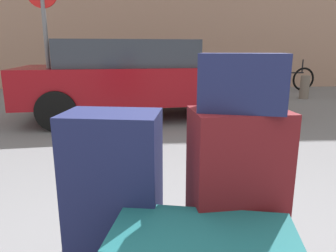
{
  "coord_description": "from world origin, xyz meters",
  "views": [
    {
      "loc": [
        -0.14,
        -1.11,
        1.26
      ],
      "look_at": [
        0.0,
        1.2,
        0.69
      ],
      "focal_mm": 33.34,
      "sensor_mm": 36.0,
      "label": 1
    }
  ],
  "objects_px": {
    "parked_car": "(138,77)",
    "suitcase_maroon_front_right": "(235,194)",
    "bollard_kerb_near": "(253,88)",
    "bicycle_leaning": "(288,79)",
    "bollard_kerb_mid": "(305,87)",
    "duffel_bag_navy_topmost_pile": "(242,82)",
    "no_parking_sign": "(46,36)",
    "suitcase_navy_rear_left": "(114,192)"
  },
  "relations": [
    {
      "from": "duffel_bag_navy_topmost_pile",
      "to": "suitcase_maroon_front_right",
      "type": "bearing_deg",
      "value": 0.0
    },
    {
      "from": "bicycle_leaning",
      "to": "parked_car",
      "type": "bearing_deg",
      "value": -141.95
    },
    {
      "from": "suitcase_maroon_front_right",
      "to": "bollard_kerb_near",
      "type": "xyz_separation_m",
      "value": [
        2.36,
        6.77,
        -0.39
      ]
    },
    {
      "from": "suitcase_navy_rear_left",
      "to": "duffel_bag_navy_topmost_pile",
      "type": "distance_m",
      "value": 0.68
    },
    {
      "from": "suitcase_maroon_front_right",
      "to": "duffel_bag_navy_topmost_pile",
      "type": "xyz_separation_m",
      "value": [
        0.0,
        0.0,
        0.45
      ]
    },
    {
      "from": "parked_car",
      "to": "suitcase_navy_rear_left",
      "type": "bearing_deg",
      "value": -89.34
    },
    {
      "from": "duffel_bag_navy_topmost_pile",
      "to": "bicycle_leaning",
      "type": "relative_size",
      "value": 0.18
    },
    {
      "from": "parked_car",
      "to": "bicycle_leaning",
      "type": "bearing_deg",
      "value": 38.05
    },
    {
      "from": "suitcase_maroon_front_right",
      "to": "parked_car",
      "type": "xyz_separation_m",
      "value": [
        -0.55,
        4.78,
        0.07
      ]
    },
    {
      "from": "suitcase_maroon_front_right",
      "to": "suitcase_navy_rear_left",
      "type": "xyz_separation_m",
      "value": [
        -0.5,
        0.06,
        -0.01
      ]
    },
    {
      "from": "suitcase_maroon_front_right",
      "to": "parked_car",
      "type": "bearing_deg",
      "value": 92.27
    },
    {
      "from": "duffel_bag_navy_topmost_pile",
      "to": "bollard_kerb_near",
      "type": "relative_size",
      "value": 0.51
    },
    {
      "from": "parked_car",
      "to": "bollard_kerb_near",
      "type": "height_order",
      "value": "parked_car"
    },
    {
      "from": "suitcase_maroon_front_right",
      "to": "bollard_kerb_mid",
      "type": "relative_size",
      "value": 1.16
    },
    {
      "from": "duffel_bag_navy_topmost_pile",
      "to": "bicycle_leaning",
      "type": "distance_m",
      "value": 9.25
    },
    {
      "from": "parked_car",
      "to": "bollard_kerb_mid",
      "type": "relative_size",
      "value": 7.45
    },
    {
      "from": "suitcase_maroon_front_right",
      "to": "bollard_kerb_mid",
      "type": "xyz_separation_m",
      "value": [
        3.73,
        6.77,
        -0.39
      ]
    },
    {
      "from": "duffel_bag_navy_topmost_pile",
      "to": "no_parking_sign",
      "type": "relative_size",
      "value": 0.13
    },
    {
      "from": "bollard_kerb_near",
      "to": "no_parking_sign",
      "type": "height_order",
      "value": "no_parking_sign"
    },
    {
      "from": "parked_car",
      "to": "suitcase_maroon_front_right",
      "type": "bearing_deg",
      "value": -83.44
    },
    {
      "from": "bollard_kerb_near",
      "to": "parked_car",
      "type": "bearing_deg",
      "value": -145.6
    },
    {
      "from": "bollard_kerb_near",
      "to": "no_parking_sign",
      "type": "relative_size",
      "value": 0.25
    },
    {
      "from": "parked_car",
      "to": "bollard_kerb_mid",
      "type": "xyz_separation_m",
      "value": [
        4.28,
        1.99,
        -0.46
      ]
    },
    {
      "from": "bollard_kerb_near",
      "to": "suitcase_navy_rear_left",
      "type": "bearing_deg",
      "value": -113.03
    },
    {
      "from": "suitcase_navy_rear_left",
      "to": "bollard_kerb_near",
      "type": "relative_size",
      "value": 1.13
    },
    {
      "from": "duffel_bag_navy_topmost_pile",
      "to": "bollard_kerb_near",
      "type": "xyz_separation_m",
      "value": [
        2.36,
        6.77,
        -0.84
      ]
    },
    {
      "from": "duffel_bag_navy_topmost_pile",
      "to": "bollard_kerb_mid",
      "type": "relative_size",
      "value": 0.51
    },
    {
      "from": "suitcase_maroon_front_right",
      "to": "bollard_kerb_near",
      "type": "height_order",
      "value": "suitcase_maroon_front_right"
    },
    {
      "from": "bollard_kerb_mid",
      "to": "parked_car",
      "type": "bearing_deg",
      "value": -155.07
    },
    {
      "from": "suitcase_maroon_front_right",
      "to": "bollard_kerb_near",
      "type": "relative_size",
      "value": 1.16
    },
    {
      "from": "bollard_kerb_near",
      "to": "suitcase_maroon_front_right",
      "type": "bearing_deg",
      "value": -109.2
    },
    {
      "from": "parked_car",
      "to": "bollard_kerb_mid",
      "type": "distance_m",
      "value": 4.74
    },
    {
      "from": "suitcase_navy_rear_left",
      "to": "bollard_kerb_near",
      "type": "distance_m",
      "value": 7.3
    },
    {
      "from": "parked_car",
      "to": "no_parking_sign",
      "type": "distance_m",
      "value": 1.71
    },
    {
      "from": "bollard_kerb_near",
      "to": "bollard_kerb_mid",
      "type": "xyz_separation_m",
      "value": [
        1.37,
        0.0,
        0.0
      ]
    },
    {
      "from": "duffel_bag_navy_topmost_pile",
      "to": "parked_car",
      "type": "relative_size",
      "value": 0.07
    },
    {
      "from": "parked_car",
      "to": "no_parking_sign",
      "type": "xyz_separation_m",
      "value": [
        -1.44,
        -0.59,
        0.72
      ]
    },
    {
      "from": "suitcase_maroon_front_right",
      "to": "bicycle_leaning",
      "type": "bearing_deg",
      "value": 60.16
    },
    {
      "from": "parked_car",
      "to": "bicycle_leaning",
      "type": "height_order",
      "value": "parked_car"
    },
    {
      "from": "bicycle_leaning",
      "to": "no_parking_sign",
      "type": "xyz_separation_m",
      "value": [
        -5.97,
        -4.14,
        1.1
      ]
    },
    {
      "from": "bollard_kerb_mid",
      "to": "duffel_bag_navy_topmost_pile",
      "type": "bearing_deg",
      "value": -118.87
    },
    {
      "from": "bicycle_leaning",
      "to": "bollard_kerb_near",
      "type": "xyz_separation_m",
      "value": [
        -1.62,
        -1.55,
        -0.07
      ]
    }
  ]
}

